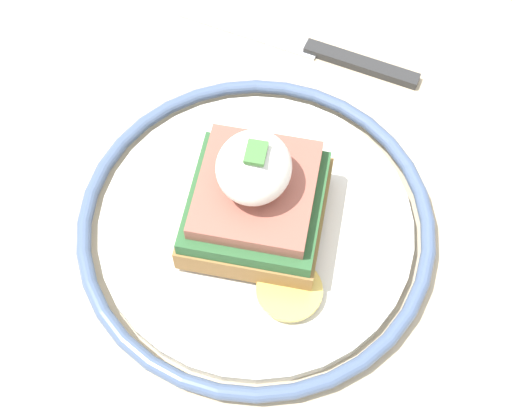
% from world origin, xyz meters
% --- Properties ---
extents(dining_table, '(0.88, 0.86, 0.77)m').
position_xyz_m(dining_table, '(0.00, 0.00, 0.64)').
color(dining_table, '#C6B28E').
rests_on(dining_table, ground_plane).
extents(plate, '(0.24, 0.24, 0.02)m').
position_xyz_m(plate, '(-0.02, -0.02, 0.78)').
color(plate, silver).
rests_on(plate, dining_table).
extents(sandwich, '(0.11, 0.10, 0.08)m').
position_xyz_m(sandwich, '(-0.02, -0.02, 0.81)').
color(sandwich, '#9E703D').
rests_on(sandwich, plate).
extents(knife, '(0.06, 0.20, 0.01)m').
position_xyz_m(knife, '(0.15, -0.03, 0.77)').
color(knife, '#2D2D2D').
rests_on(knife, dining_table).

